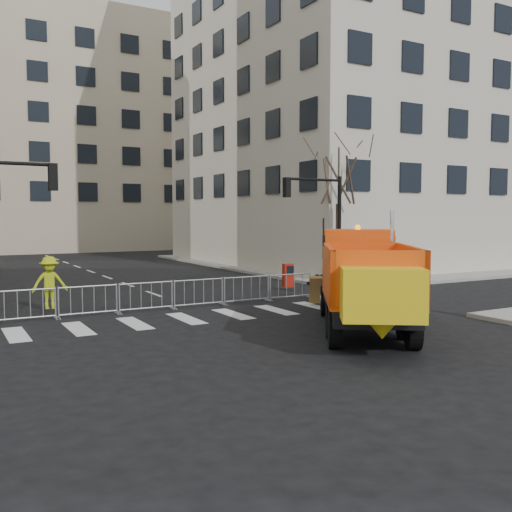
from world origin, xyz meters
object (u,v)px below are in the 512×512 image
cop_b (325,278)px  cop_a (379,284)px  plow_truck (364,278)px  newspaper_box (288,275)px  cop_c (345,283)px  worker (50,283)px

cop_b → cop_a: bearing=126.2°
plow_truck → newspaper_box: 9.90m
plow_truck → cop_c: (2.66, 4.30, -0.73)m
worker → newspaper_box: size_ratio=1.73×
worker → cop_a: bearing=-21.6°
cop_a → newspaper_box: size_ratio=1.57×
newspaper_box → plow_truck: bearing=-95.4°
cop_a → plow_truck: bearing=32.1°
cop_b → cop_c: cop_b is taller
cop_c → worker: (-10.36, 3.91, 0.19)m
cop_a → newspaper_box: 5.70m
cop_c → plow_truck: bearing=31.3°
cop_b → cop_c: size_ratio=1.08×
cop_c → worker: worker is taller
newspaper_box → worker: bearing=-160.6°
cop_b → worker: worker is taller
cop_c → newspaper_box: size_ratio=1.65×
plow_truck → cop_b: bearing=8.1°
plow_truck → cop_b: size_ratio=4.75×
cop_a → worker: bearing=-33.0°
plow_truck → worker: plow_truck is taller
cop_c → newspaper_box: cop_c is taller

